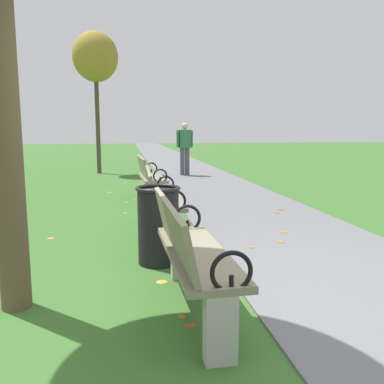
{
  "coord_description": "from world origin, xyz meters",
  "views": [
    {
      "loc": [
        -0.99,
        -2.98,
        1.44
      ],
      "look_at": [
        -0.05,
        2.72,
        0.55
      ],
      "focal_mm": 38.12,
      "sensor_mm": 36.0,
      "label": 1
    }
  ],
  "objects_px": {
    "park_bench_1": "(190,253)",
    "tree_2": "(95,58)",
    "park_bench_3": "(150,177)",
    "park_bench_2": "(162,199)",
    "pedestrian_walking": "(185,146)",
    "trash_bin": "(158,225)"
  },
  "relations": [
    {
      "from": "park_bench_1",
      "to": "tree_2",
      "type": "relative_size",
      "value": 0.36
    },
    {
      "from": "tree_2",
      "to": "park_bench_3",
      "type": "bearing_deg",
      "value": -76.53
    },
    {
      "from": "park_bench_2",
      "to": "pedestrian_walking",
      "type": "relative_size",
      "value": 0.99
    },
    {
      "from": "tree_2",
      "to": "pedestrian_walking",
      "type": "relative_size",
      "value": 2.79
    },
    {
      "from": "park_bench_1",
      "to": "trash_bin",
      "type": "distance_m",
      "value": 1.25
    },
    {
      "from": "park_bench_1",
      "to": "trash_bin",
      "type": "height_order",
      "value": "park_bench_1"
    },
    {
      "from": "park_bench_1",
      "to": "park_bench_2",
      "type": "relative_size",
      "value": 1.0
    },
    {
      "from": "park_bench_2",
      "to": "trash_bin",
      "type": "xyz_separation_m",
      "value": [
        -0.15,
        -1.25,
        -0.06
      ]
    },
    {
      "from": "park_bench_2",
      "to": "park_bench_1",
      "type": "bearing_deg",
      "value": -90.0
    },
    {
      "from": "park_bench_1",
      "to": "pedestrian_walking",
      "type": "height_order",
      "value": "pedestrian_walking"
    },
    {
      "from": "park_bench_1",
      "to": "tree_2",
      "type": "xyz_separation_m",
      "value": [
        -1.34,
        10.73,
        3.2
      ]
    },
    {
      "from": "park_bench_2",
      "to": "trash_bin",
      "type": "bearing_deg",
      "value": -96.71
    },
    {
      "from": "park_bench_1",
      "to": "pedestrian_walking",
      "type": "xyz_separation_m",
      "value": [
        1.36,
        9.56,
        0.44
      ]
    },
    {
      "from": "trash_bin",
      "to": "park_bench_1",
      "type": "bearing_deg",
      "value": -83.23
    },
    {
      "from": "pedestrian_walking",
      "to": "trash_bin",
      "type": "xyz_separation_m",
      "value": [
        -1.5,
        -8.32,
        -0.5
      ]
    },
    {
      "from": "park_bench_1",
      "to": "tree_2",
      "type": "distance_m",
      "value": 11.28
    },
    {
      "from": "pedestrian_walking",
      "to": "trash_bin",
      "type": "bearing_deg",
      "value": -100.25
    },
    {
      "from": "trash_bin",
      "to": "park_bench_3",
      "type": "bearing_deg",
      "value": 87.85
    },
    {
      "from": "park_bench_1",
      "to": "tree_2",
      "type": "bearing_deg",
      "value": 97.1
    },
    {
      "from": "park_bench_2",
      "to": "pedestrian_walking",
      "type": "bearing_deg",
      "value": 79.13
    },
    {
      "from": "park_bench_1",
      "to": "park_bench_3",
      "type": "bearing_deg",
      "value": 90.0
    },
    {
      "from": "park_bench_2",
      "to": "park_bench_3",
      "type": "height_order",
      "value": "same"
    }
  ]
}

